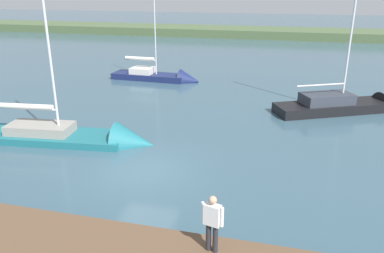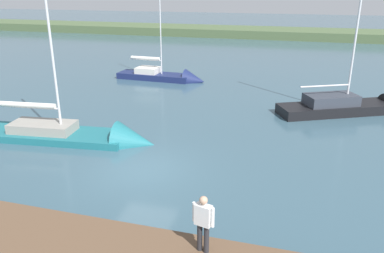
{
  "view_description": "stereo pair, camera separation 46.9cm",
  "coord_description": "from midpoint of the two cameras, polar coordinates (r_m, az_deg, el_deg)",
  "views": [
    {
      "loc": [
        -5.59,
        13.64,
        7.3
      ],
      "look_at": [
        -1.55,
        -2.18,
        1.34
      ],
      "focal_mm": 36.18,
      "sensor_mm": 36.0,
      "label": 1
    },
    {
      "loc": [
        -6.04,
        13.52,
        7.3
      ],
      "look_at": [
        -1.55,
        -2.18,
        1.34
      ],
      "focal_mm": 36.18,
      "sensor_mm": 36.0,
      "label": 2
    }
  ],
  "objects": [
    {
      "name": "far_shoreline",
      "position": [
        61.55,
        10.7,
        12.9
      ],
      "size": [
        180.0,
        8.0,
        2.4
      ],
      "primitive_type": "cube",
      "color": "#4C603D",
      "rests_on": "ground_plane"
    },
    {
      "name": "person_on_dock",
      "position": [
        10.07,
        3.04,
        -13.68
      ],
      "size": [
        0.61,
        0.32,
        1.61
      ],
      "rotation": [
        0.0,
        0.0,
        4.46
      ],
      "color": "#28282D",
      "rests_on": "dock_pier"
    },
    {
      "name": "dock_pier",
      "position": [
        11.84,
        -17.9,
        -16.78
      ],
      "size": [
        18.7,
        2.3,
        0.8
      ],
      "primitive_type": "cube",
      "color": "brown",
      "rests_on": "ground_plane"
    },
    {
      "name": "sailboat_far_left",
      "position": [
        25.74,
        23.16,
        2.42
      ],
      "size": [
        8.54,
        5.63,
        10.51
      ],
      "rotation": [
        0.0,
        0.0,
        3.61
      ],
      "color": "black",
      "rests_on": "ground_plane"
    },
    {
      "name": "sailboat_inner_slip",
      "position": [
        32.01,
        -3.22,
        7.19
      ],
      "size": [
        7.44,
        2.12,
        9.13
      ],
      "rotation": [
        0.0,
        0.0,
        3.1
      ],
      "color": "navy",
      "rests_on": "ground_plane"
    },
    {
      "name": "ground_plane",
      "position": [
        16.48,
        -6.5,
        -6.4
      ],
      "size": [
        200.0,
        200.0,
        0.0
      ],
      "primitive_type": "plane",
      "color": "#385666"
    },
    {
      "name": "sailboat_mid_channel",
      "position": [
        20.09,
        -15.16,
        -1.7
      ],
      "size": [
        9.37,
        3.14,
        9.81
      ],
      "rotation": [
        0.0,
        0.0,
        3.25
      ],
      "color": "#1E6B75",
      "rests_on": "ground_plane"
    }
  ]
}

